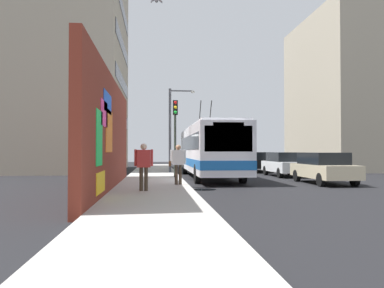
{
  "coord_description": "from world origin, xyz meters",
  "views": [
    {
      "loc": [
        -19.91,
        1.49,
        1.63
      ],
      "look_at": [
        0.09,
        -0.46,
        2.04
      ],
      "focal_mm": 35.16,
      "sensor_mm": 36.0,
      "label": 1
    }
  ],
  "objects_px": {
    "city_bus": "(209,149)",
    "parked_car_black": "(259,161)",
    "parked_car_white": "(285,164)",
    "parked_car_champagne": "(323,167)",
    "pedestrian_at_curb": "(178,161)",
    "pedestrian_near_wall": "(144,163)",
    "street_lamp": "(173,123)",
    "traffic_light": "(175,126)"
  },
  "relations": [
    {
      "from": "city_bus",
      "to": "parked_car_champagne",
      "type": "distance_m",
      "value": 7.02
    },
    {
      "from": "traffic_light",
      "to": "city_bus",
      "type": "bearing_deg",
      "value": -60.67
    },
    {
      "from": "pedestrian_near_wall",
      "to": "city_bus",
      "type": "bearing_deg",
      "value": -23.28
    },
    {
      "from": "parked_car_champagne",
      "to": "pedestrian_near_wall",
      "type": "relative_size",
      "value": 2.54
    },
    {
      "from": "parked_car_champagne",
      "to": "pedestrian_near_wall",
      "type": "distance_m",
      "value": 9.81
    },
    {
      "from": "parked_car_black",
      "to": "pedestrian_near_wall",
      "type": "bearing_deg",
      "value": 150.76
    },
    {
      "from": "parked_car_champagne",
      "to": "parked_car_white",
      "type": "bearing_deg",
      "value": -0.0
    },
    {
      "from": "city_bus",
      "to": "parked_car_white",
      "type": "distance_m",
      "value": 5.39
    },
    {
      "from": "parked_car_champagne",
      "to": "pedestrian_near_wall",
      "type": "bearing_deg",
      "value": 114.37
    },
    {
      "from": "parked_car_black",
      "to": "traffic_light",
      "type": "bearing_deg",
      "value": 139.12
    },
    {
      "from": "pedestrian_near_wall",
      "to": "pedestrian_at_curb",
      "type": "distance_m",
      "value": 2.96
    },
    {
      "from": "parked_car_champagne",
      "to": "street_lamp",
      "type": "height_order",
      "value": "street_lamp"
    },
    {
      "from": "pedestrian_near_wall",
      "to": "street_lamp",
      "type": "bearing_deg",
      "value": -7.64
    },
    {
      "from": "city_bus",
      "to": "parked_car_black",
      "type": "height_order",
      "value": "city_bus"
    },
    {
      "from": "pedestrian_at_curb",
      "to": "traffic_light",
      "type": "xyz_separation_m",
      "value": [
        4.88,
        -0.12,
        1.93
      ]
    },
    {
      "from": "pedestrian_near_wall",
      "to": "traffic_light",
      "type": "bearing_deg",
      "value": -11.96
    },
    {
      "from": "parked_car_white",
      "to": "city_bus",
      "type": "bearing_deg",
      "value": 101.38
    },
    {
      "from": "parked_car_champagne",
      "to": "pedestrian_at_curb",
      "type": "bearing_deg",
      "value": 101.1
    },
    {
      "from": "city_bus",
      "to": "parked_car_black",
      "type": "distance_m",
      "value": 9.0
    },
    {
      "from": "parked_car_black",
      "to": "pedestrian_near_wall",
      "type": "relative_size",
      "value": 2.74
    },
    {
      "from": "parked_car_champagne",
      "to": "street_lamp",
      "type": "xyz_separation_m",
      "value": [
        8.7,
        7.22,
        2.82
      ]
    },
    {
      "from": "pedestrian_near_wall",
      "to": "traffic_light",
      "type": "height_order",
      "value": "traffic_light"
    },
    {
      "from": "parked_car_champagne",
      "to": "street_lamp",
      "type": "relative_size",
      "value": 0.75
    },
    {
      "from": "parked_car_black",
      "to": "street_lamp",
      "type": "xyz_separation_m",
      "value": [
        -3.21,
        7.22,
        2.82
      ]
    },
    {
      "from": "parked_car_black",
      "to": "parked_car_white",
      "type": "bearing_deg",
      "value": 180.0
    },
    {
      "from": "parked_car_champagne",
      "to": "parked_car_black",
      "type": "height_order",
      "value": "same"
    },
    {
      "from": "parked_car_white",
      "to": "street_lamp",
      "type": "distance_m",
      "value": 8.32
    },
    {
      "from": "parked_car_black",
      "to": "traffic_light",
      "type": "xyz_separation_m",
      "value": [
        -8.49,
        7.35,
        2.31
      ]
    },
    {
      "from": "city_bus",
      "to": "pedestrian_near_wall",
      "type": "distance_m",
      "value": 9.45
    },
    {
      "from": "parked_car_black",
      "to": "pedestrian_at_curb",
      "type": "relative_size",
      "value": 2.74
    },
    {
      "from": "parked_car_champagne",
      "to": "street_lamp",
      "type": "bearing_deg",
      "value": 39.69
    },
    {
      "from": "pedestrian_at_curb",
      "to": "traffic_light",
      "type": "distance_m",
      "value": 5.25
    },
    {
      "from": "parked_car_white",
      "to": "pedestrian_near_wall",
      "type": "bearing_deg",
      "value": 137.41
    },
    {
      "from": "pedestrian_near_wall",
      "to": "traffic_light",
      "type": "xyz_separation_m",
      "value": [
        7.46,
        -1.58,
        1.93
      ]
    },
    {
      "from": "traffic_light",
      "to": "pedestrian_at_curb",
      "type": "bearing_deg",
      "value": 178.55
    },
    {
      "from": "parked_car_champagne",
      "to": "pedestrian_near_wall",
      "type": "xyz_separation_m",
      "value": [
        -4.05,
        8.93,
        0.38
      ]
    },
    {
      "from": "pedestrian_near_wall",
      "to": "traffic_light",
      "type": "distance_m",
      "value": 7.87
    },
    {
      "from": "city_bus",
      "to": "parked_car_champagne",
      "type": "bearing_deg",
      "value": -131.64
    },
    {
      "from": "city_bus",
      "to": "parked_car_white",
      "type": "relative_size",
      "value": 2.79
    },
    {
      "from": "parked_car_black",
      "to": "street_lamp",
      "type": "distance_m",
      "value": 8.39
    },
    {
      "from": "parked_car_white",
      "to": "parked_car_black",
      "type": "height_order",
      "value": "same"
    },
    {
      "from": "parked_car_black",
      "to": "pedestrian_near_wall",
      "type": "distance_m",
      "value": 18.29
    }
  ]
}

